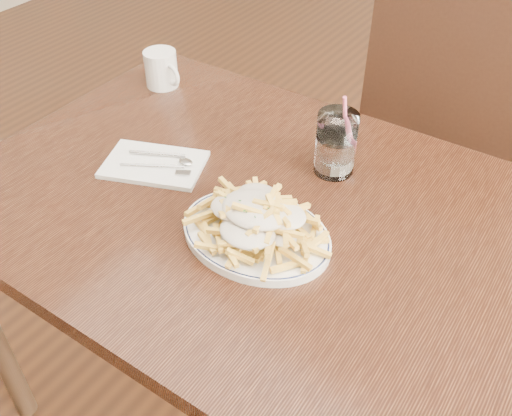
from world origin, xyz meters
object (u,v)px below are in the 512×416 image
Objects in this scene: coffee_mug at (162,69)px; fries_plate at (256,234)px; table at (267,236)px; chair_far at (462,141)px; loaded_fries at (256,215)px; water_glass at (336,147)px.

fries_plate is at bearing -33.32° from coffee_mug.
coffee_mug is at bearing 152.51° from table.
loaded_fries is (-0.15, -0.76, 0.21)m from chair_far.
table is at bearing -27.49° from coffee_mug.
fries_plate is (-0.15, -0.76, 0.17)m from chair_far.
water_glass is at bearing 73.95° from table.
chair_far is at bearing 74.82° from table.
fries_plate is 0.60m from coffee_mug.
loaded_fries is at bearing -101.32° from chair_far.
table is 6.79× the size of water_glass.
coffee_mug reaches higher than table.
fries_plate is at bearing -70.01° from table.
water_glass is at bearing 86.03° from fries_plate.
table is at bearing -106.05° from water_glass.
water_glass is (0.05, 0.17, 0.14)m from table.
coffee_mug is (-0.50, 0.33, 0.03)m from fries_plate.
coffee_mug is (-0.50, 0.33, -0.01)m from loaded_fries.
water_glass reaches higher than loaded_fries.
table is 0.16m from loaded_fries.
water_glass is 0.53m from coffee_mug.
coffee_mug is at bearing 171.59° from water_glass.
chair_far reaches higher than coffee_mug.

